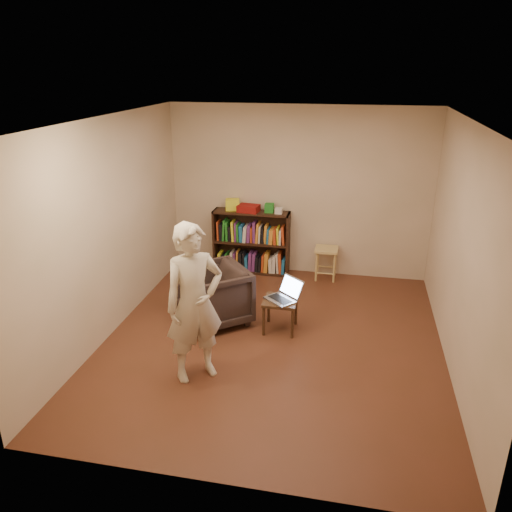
% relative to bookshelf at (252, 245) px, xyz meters
% --- Properties ---
extents(floor, '(4.50, 4.50, 0.00)m').
position_rel_bookshelf_xyz_m(floor, '(0.70, -2.09, -0.44)').
color(floor, '#4F2B19').
rests_on(floor, ground).
extents(ceiling, '(4.50, 4.50, 0.00)m').
position_rel_bookshelf_xyz_m(ceiling, '(0.70, -2.09, 2.16)').
color(ceiling, silver).
rests_on(ceiling, wall_back).
extents(wall_back, '(4.00, 0.00, 4.00)m').
position_rel_bookshelf_xyz_m(wall_back, '(0.70, 0.16, 0.86)').
color(wall_back, beige).
rests_on(wall_back, floor).
extents(wall_left, '(0.00, 4.50, 4.50)m').
position_rel_bookshelf_xyz_m(wall_left, '(-1.30, -2.09, 0.86)').
color(wall_left, beige).
rests_on(wall_left, floor).
extents(wall_right, '(0.00, 4.50, 4.50)m').
position_rel_bookshelf_xyz_m(wall_right, '(2.70, -2.09, 0.86)').
color(wall_right, beige).
rests_on(wall_right, floor).
extents(bookshelf, '(1.20, 0.30, 1.00)m').
position_rel_bookshelf_xyz_m(bookshelf, '(0.00, 0.00, 0.00)').
color(bookshelf, black).
rests_on(bookshelf, floor).
extents(box_yellow, '(0.24, 0.20, 0.17)m').
position_rel_bookshelf_xyz_m(box_yellow, '(-0.30, 0.02, 0.65)').
color(box_yellow, yellow).
rests_on(box_yellow, bookshelf).
extents(red_cloth, '(0.35, 0.27, 0.11)m').
position_rel_bookshelf_xyz_m(red_cloth, '(-0.04, -0.03, 0.61)').
color(red_cloth, maroon).
rests_on(red_cloth, bookshelf).
extents(box_green, '(0.14, 0.14, 0.13)m').
position_rel_bookshelf_xyz_m(box_green, '(0.28, 0.01, 0.63)').
color(box_green, '#217B23').
rests_on(box_green, bookshelf).
extents(box_white, '(0.11, 0.11, 0.09)m').
position_rel_bookshelf_xyz_m(box_white, '(0.43, -0.04, 0.60)').
color(box_white, beige).
rests_on(box_white, bookshelf).
extents(stool, '(0.34, 0.34, 0.50)m').
position_rel_bookshelf_xyz_m(stool, '(1.19, -0.06, -0.04)').
color(stool, tan).
rests_on(stool, floor).
extents(armchair, '(1.14, 1.14, 0.75)m').
position_rel_bookshelf_xyz_m(armchair, '(-0.13, -1.76, -0.07)').
color(armchair, '#312621').
rests_on(armchair, floor).
extents(side_table, '(0.41, 0.41, 0.42)m').
position_rel_bookshelf_xyz_m(side_table, '(0.75, -1.80, -0.09)').
color(side_table, black).
rests_on(side_table, floor).
extents(laptop, '(0.51, 0.51, 0.25)m').
position_rel_bookshelf_xyz_m(laptop, '(0.79, -1.77, 0.04)').
color(laptop, '#ABABAF').
rests_on(laptop, side_table).
extents(person, '(0.74, 0.71, 1.71)m').
position_rel_bookshelf_xyz_m(person, '(0.03, -2.94, 0.42)').
color(person, beige).
rests_on(person, floor).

